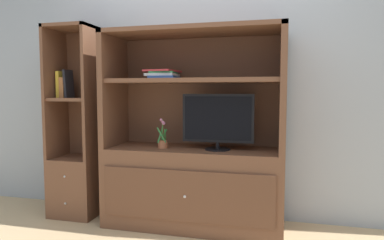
# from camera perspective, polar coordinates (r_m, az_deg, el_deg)

# --- Properties ---
(painted_rear_wall) EXTENTS (6.00, 0.10, 2.80)m
(painted_rear_wall) POSITION_cam_1_polar(r_m,az_deg,el_deg) (3.31, 1.70, 8.47)
(painted_rear_wall) COLOR #9EA8B2
(painted_rear_wall) RESTS_ON ground_plane
(media_console) EXTENTS (1.54, 0.57, 1.71)m
(media_console) POSITION_cam_1_polar(r_m,az_deg,el_deg) (3.04, 0.26, -7.61)
(media_console) COLOR brown
(media_console) RESTS_ON ground_plane
(tv_monitor) EXTENTS (0.61, 0.21, 0.47)m
(tv_monitor) POSITION_cam_1_polar(r_m,az_deg,el_deg) (2.89, 4.30, -0.12)
(tv_monitor) COLOR black
(tv_monitor) RESTS_ON media_console
(potted_plant) EXTENTS (0.09, 0.13, 0.26)m
(potted_plant) POSITION_cam_1_polar(r_m,az_deg,el_deg) (3.00, -4.90, -3.61)
(potted_plant) COLOR #B26642
(potted_plant) RESTS_ON media_console
(magazine_stack) EXTENTS (0.28, 0.34, 0.08)m
(magazine_stack) POSITION_cam_1_polar(r_m,az_deg,el_deg) (3.03, -4.76, 7.54)
(magazine_stack) COLOR #2D519E
(magazine_stack) RESTS_ON media_console
(bookshelf_tall) EXTENTS (0.44, 0.40, 1.79)m
(bookshelf_tall) POSITION_cam_1_polar(r_m,az_deg,el_deg) (3.48, -18.59, -5.28)
(bookshelf_tall) COLOR brown
(bookshelf_tall) RESTS_ON ground_plane
(upright_book_row) EXTENTS (0.12, 0.14, 0.26)m
(upright_book_row) POSITION_cam_1_polar(r_m,az_deg,el_deg) (3.48, -20.41, 5.39)
(upright_book_row) COLOR gold
(upright_book_row) RESTS_ON bookshelf_tall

